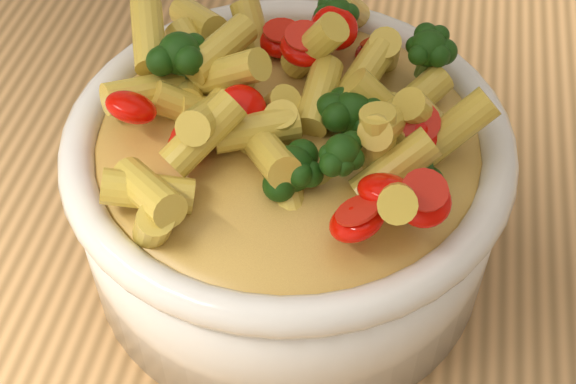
# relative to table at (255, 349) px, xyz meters

# --- Properties ---
(table) EXTENTS (1.20, 0.80, 0.90)m
(table) POSITION_rel_table_xyz_m (0.00, 0.00, 0.00)
(table) COLOR tan
(table) RESTS_ON ground
(serving_bowl) EXTENTS (0.26, 0.26, 0.11)m
(serving_bowl) POSITION_rel_table_xyz_m (0.02, 0.02, 0.16)
(serving_bowl) COLOR white
(serving_bowl) RESTS_ON table
(pasta_salad) EXTENTS (0.21, 0.21, 0.05)m
(pasta_salad) POSITION_rel_table_xyz_m (0.02, 0.02, 0.23)
(pasta_salad) COLOR #E2C247
(pasta_salad) RESTS_ON serving_bowl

